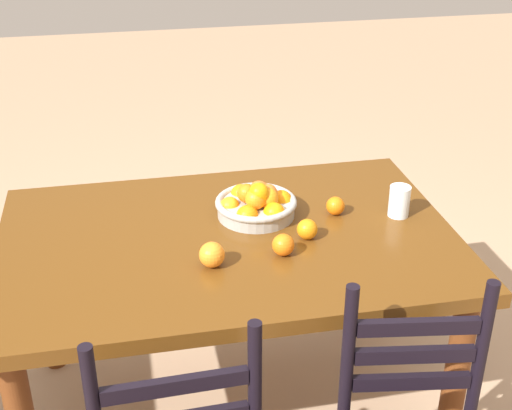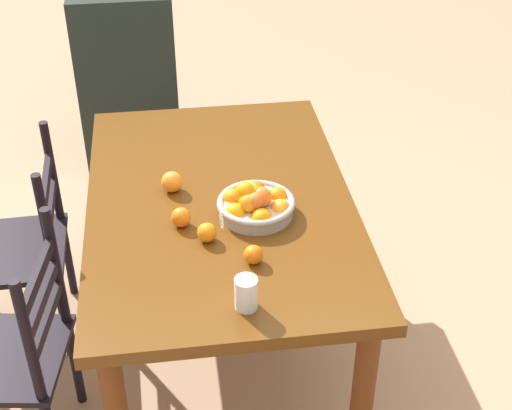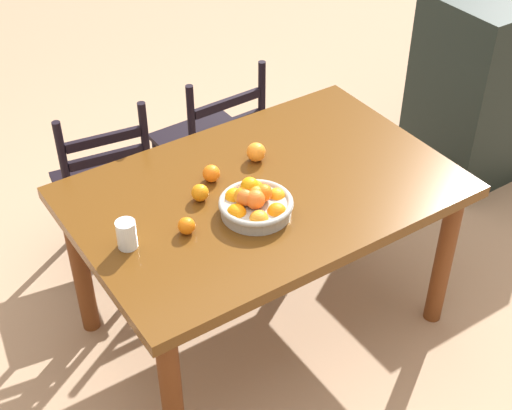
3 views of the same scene
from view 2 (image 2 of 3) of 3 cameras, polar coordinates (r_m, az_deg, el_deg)
ground_plane at (r=3.27m, az=-2.42°, el=-10.68°), size 12.00×12.00×0.00m
dining_table at (r=2.83m, az=-2.74°, el=-1.15°), size 1.50×0.99×0.77m
chair_near_window at (r=3.22m, az=-17.72°, el=-3.30°), size 0.47×0.47×0.90m
chair_by_cabinet at (r=2.74m, az=-17.96°, el=-10.88°), size 0.47×0.47×0.93m
cabinet at (r=4.42m, az=-9.77°, el=10.22°), size 0.74×0.53×1.06m
fruit_bowl at (r=2.66m, az=-0.06°, el=0.14°), size 0.28×0.28×0.14m
orange_loose_0 at (r=2.62m, az=-5.79°, el=-0.95°), size 0.07×0.07×0.07m
orange_loose_1 at (r=2.45m, az=-0.20°, el=-3.84°), size 0.06×0.06×0.06m
orange_loose_2 at (r=2.55m, az=-3.80°, el=-2.13°), size 0.07×0.07×0.07m
orange_loose_3 at (r=2.81m, az=-6.49°, el=1.79°), size 0.08×0.08×0.08m
drinking_glass at (r=2.27m, az=-0.76°, el=-6.81°), size 0.07×0.07×0.11m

